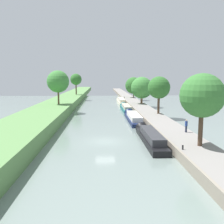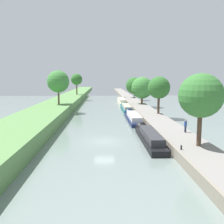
{
  "view_description": "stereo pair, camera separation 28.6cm",
  "coord_description": "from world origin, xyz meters",
  "px_view_note": "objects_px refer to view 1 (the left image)",
  "views": [
    {
      "loc": [
        -0.43,
        -30.87,
        7.97
      ],
      "look_at": [
        1.68,
        19.67,
        1.0
      ],
      "focal_mm": 40.23,
      "sensor_mm": 36.0,
      "label": 1
    },
    {
      "loc": [
        -0.14,
        -30.88,
        7.97
      ],
      "look_at": [
        1.68,
        19.67,
        1.0
      ],
      "focal_mm": 40.23,
      "sensor_mm": 36.0,
      "label": 2
    }
  ],
  "objects_px": {
    "mooring_bollard_far": "(124,97)",
    "mooring_bollard_near": "(183,147)",
    "narrowboat_teal": "(126,108)",
    "narrowboat_navy": "(133,117)",
    "person_walking": "(186,126)",
    "narrowboat_cream": "(121,101)",
    "narrowboat_black": "(150,137)"
  },
  "relations": [
    {
      "from": "narrowboat_teal",
      "to": "mooring_bollard_far",
      "type": "height_order",
      "value": "narrowboat_teal"
    },
    {
      "from": "narrowboat_navy",
      "to": "narrowboat_cream",
      "type": "height_order",
      "value": "narrowboat_cream"
    },
    {
      "from": "narrowboat_black",
      "to": "person_walking",
      "type": "relative_size",
      "value": 7.97
    },
    {
      "from": "mooring_bollard_near",
      "to": "person_walking",
      "type": "bearing_deg",
      "value": 69.19
    },
    {
      "from": "narrowboat_teal",
      "to": "narrowboat_cream",
      "type": "distance_m",
      "value": 17.33
    },
    {
      "from": "narrowboat_teal",
      "to": "mooring_bollard_far",
      "type": "relative_size",
      "value": 32.64
    },
    {
      "from": "narrowboat_navy",
      "to": "narrowboat_teal",
      "type": "bearing_deg",
      "value": 89.83
    },
    {
      "from": "person_walking",
      "to": "narrowboat_cream",
      "type": "bearing_deg",
      "value": 95.77
    },
    {
      "from": "person_walking",
      "to": "mooring_bollard_far",
      "type": "relative_size",
      "value": 3.69
    },
    {
      "from": "person_walking",
      "to": "mooring_bollard_near",
      "type": "height_order",
      "value": "person_walking"
    },
    {
      "from": "narrowboat_cream",
      "to": "person_walking",
      "type": "xyz_separation_m",
      "value": [
        4.74,
        -46.89,
        1.21
      ]
    },
    {
      "from": "narrowboat_cream",
      "to": "mooring_bollard_near",
      "type": "height_order",
      "value": "narrowboat_cream"
    },
    {
      "from": "narrowboat_navy",
      "to": "person_walking",
      "type": "height_order",
      "value": "person_walking"
    },
    {
      "from": "narrowboat_black",
      "to": "person_walking",
      "type": "bearing_deg",
      "value": 6.76
    },
    {
      "from": "person_walking",
      "to": "mooring_bollard_near",
      "type": "distance_m",
      "value": 8.3
    },
    {
      "from": "narrowboat_teal",
      "to": "narrowboat_navy",
      "type": "bearing_deg",
      "value": -90.17
    },
    {
      "from": "narrowboat_navy",
      "to": "mooring_bollard_far",
      "type": "distance_m",
      "value": 39.79
    },
    {
      "from": "narrowboat_navy",
      "to": "person_walking",
      "type": "distance_m",
      "value": 16.01
    },
    {
      "from": "mooring_bollard_near",
      "to": "narrowboat_navy",
      "type": "bearing_deg",
      "value": 94.91
    },
    {
      "from": "mooring_bollard_far",
      "to": "mooring_bollard_near",
      "type": "bearing_deg",
      "value": -90.0
    },
    {
      "from": "narrowboat_black",
      "to": "narrowboat_teal",
      "type": "distance_m",
      "value": 30.12
    },
    {
      "from": "narrowboat_teal",
      "to": "narrowboat_cream",
      "type": "bearing_deg",
      "value": 89.58
    },
    {
      "from": "narrowboat_black",
      "to": "mooring_bollard_far",
      "type": "relative_size",
      "value": 29.42
    },
    {
      "from": "person_walking",
      "to": "mooring_bollard_near",
      "type": "bearing_deg",
      "value": -110.81
    },
    {
      "from": "narrowboat_black",
      "to": "narrowboat_navy",
      "type": "height_order",
      "value": "narrowboat_black"
    },
    {
      "from": "narrowboat_black",
      "to": "mooring_bollard_near",
      "type": "xyz_separation_m",
      "value": [
        1.83,
        -7.17,
        0.61
      ]
    },
    {
      "from": "narrowboat_cream",
      "to": "person_walking",
      "type": "relative_size",
      "value": 10.26
    },
    {
      "from": "person_walking",
      "to": "mooring_bollard_far",
      "type": "xyz_separation_m",
      "value": [
        -2.94,
        54.92,
        -0.65
      ]
    },
    {
      "from": "mooring_bollard_far",
      "to": "narrowboat_navy",
      "type": "bearing_deg",
      "value": -92.84
    },
    {
      "from": "narrowboat_cream",
      "to": "mooring_bollard_near",
      "type": "relative_size",
      "value": 37.83
    },
    {
      "from": "narrowboat_teal",
      "to": "mooring_bollard_near",
      "type": "distance_m",
      "value": 37.34
    },
    {
      "from": "narrowboat_black",
      "to": "narrowboat_navy",
      "type": "xyz_separation_m",
      "value": [
        -0.14,
        15.75,
        -0.05
      ]
    }
  ]
}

